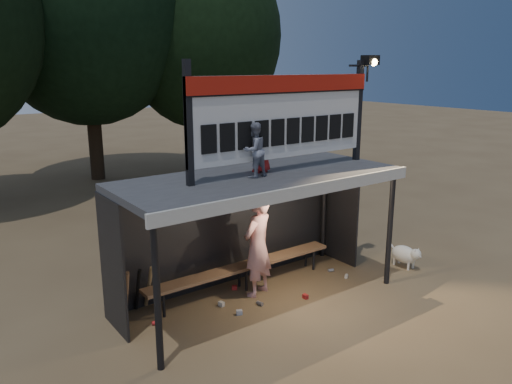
% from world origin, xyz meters
% --- Properties ---
extents(ground, '(80.00, 80.00, 0.00)m').
position_xyz_m(ground, '(0.00, 0.00, 0.00)').
color(ground, brown).
rests_on(ground, ground).
extents(player, '(0.81, 0.66, 1.90)m').
position_xyz_m(player, '(0.10, 0.21, 0.95)').
color(player, white).
rests_on(player, ground).
extents(child_a, '(0.48, 0.40, 0.91)m').
position_xyz_m(child_a, '(-0.20, -0.10, 2.77)').
color(child_a, gray).
rests_on(child_a, dugout_shelter).
extents(child_b, '(0.44, 0.30, 0.87)m').
position_xyz_m(child_b, '(0.12, 0.15, 2.75)').
color(child_b, '#A91B1A').
rests_on(child_b, dugout_shelter).
extents(dugout_shelter, '(5.10, 2.08, 2.32)m').
position_xyz_m(dugout_shelter, '(0.00, 0.24, 1.85)').
color(dugout_shelter, '#38383A').
rests_on(dugout_shelter, ground).
extents(scoreboard_assembly, '(4.10, 0.27, 1.99)m').
position_xyz_m(scoreboard_assembly, '(0.56, -0.01, 3.32)').
color(scoreboard_assembly, black).
rests_on(scoreboard_assembly, dugout_shelter).
extents(bench, '(4.00, 0.35, 0.48)m').
position_xyz_m(bench, '(0.00, 0.55, 0.43)').
color(bench, '#8F6543').
rests_on(bench, ground).
extents(tree_mid, '(7.22, 7.22, 10.36)m').
position_xyz_m(tree_mid, '(1.00, 11.50, 6.17)').
color(tree_mid, black).
rests_on(tree_mid, ground).
extents(tree_right, '(6.08, 6.08, 8.72)m').
position_xyz_m(tree_right, '(5.00, 10.50, 5.19)').
color(tree_right, black).
rests_on(tree_right, ground).
extents(dog, '(0.36, 0.81, 0.49)m').
position_xyz_m(dog, '(3.36, -0.60, 0.28)').
color(dog, white).
rests_on(dog, ground).
extents(bats, '(0.68, 0.35, 0.84)m').
position_xyz_m(bats, '(-2.08, 0.82, 0.43)').
color(bats, '#8E6542').
rests_on(bats, ground).
extents(litter, '(4.01, 1.18, 0.08)m').
position_xyz_m(litter, '(0.11, 0.00, 0.04)').
color(litter, '#B2201E').
rests_on(litter, ground).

